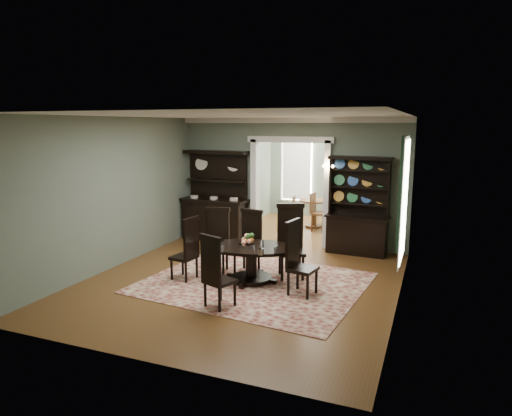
{
  "coord_description": "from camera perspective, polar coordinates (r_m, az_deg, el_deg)",
  "views": [
    {
      "loc": [
        3.19,
        -7.27,
        2.84
      ],
      "look_at": [
        0.08,
        0.6,
        1.29
      ],
      "focal_mm": 32.0,
      "sensor_mm": 36.0,
      "label": 1
    }
  ],
  "objects": [
    {
      "name": "parlor_table",
      "position": [
        12.82,
        7.28,
        -0.18
      ],
      "size": [
        0.84,
        0.84,
        0.78
      ],
      "color": "brown",
      "rests_on": "parlor_floor"
    },
    {
      "name": "welsh_dresser",
      "position": [
        10.36,
        12.6,
        -1.33
      ],
      "size": [
        1.41,
        0.59,
        2.16
      ],
      "rotation": [
        0.0,
        0.0,
        -0.06
      ],
      "color": "black",
      "rests_on": "floor"
    },
    {
      "name": "wall_sconce",
      "position": [
        10.4,
        9.1,
        5.0
      ],
      "size": [
        0.27,
        0.21,
        0.21
      ],
      "color": "gold",
      "rests_on": "back_wall_right"
    },
    {
      "name": "doorway_trim",
      "position": [
        10.82,
        4.31,
        3.86
      ],
      "size": [
        2.08,
        0.25,
        2.57
      ],
      "color": "silver",
      "rests_on": "floor"
    },
    {
      "name": "right_window",
      "position": [
        8.31,
        17.91,
        1.28
      ],
      "size": [
        0.15,
        1.47,
        2.12
      ],
      "color": "white",
      "rests_on": "wall_right"
    },
    {
      "name": "parlor_chair_left",
      "position": [
        12.69,
        4.28,
        -0.34
      ],
      "size": [
        0.39,
        0.38,
        0.91
      ],
      "rotation": [
        0.0,
        0.0,
        1.67
      ],
      "color": "brown",
      "rests_on": "parlor_floor"
    },
    {
      "name": "chair_end_left",
      "position": [
        8.48,
        -8.49,
        -4.88
      ],
      "size": [
        0.47,
        0.49,
        1.19
      ],
      "rotation": [
        0.0,
        0.0,
        1.44
      ],
      "color": "black",
      "rests_on": "rug"
    },
    {
      "name": "centerpiece",
      "position": [
        8.25,
        -1.21,
        -4.4
      ],
      "size": [
        1.47,
        0.95,
        0.24
      ],
      "color": "silver",
      "rests_on": "dining_table"
    },
    {
      "name": "sideboard",
      "position": [
        11.4,
        -5.1,
        -0.11
      ],
      "size": [
        1.71,
        0.68,
        2.22
      ],
      "rotation": [
        0.0,
        0.0,
        -0.05
      ],
      "color": "black",
      "rests_on": "floor"
    },
    {
      "name": "parlor_chair_right",
      "position": [
        12.38,
        7.61,
        -0.36
      ],
      "size": [
        0.45,
        0.44,
        1.04
      ],
      "rotation": [
        0.0,
        0.0,
        -1.68
      ],
      "color": "brown",
      "rests_on": "parlor_floor"
    },
    {
      "name": "chair_far_right",
      "position": [
        8.63,
        4.36,
        -3.82
      ],
      "size": [
        0.67,
        0.65,
        1.39
      ],
      "rotation": [
        0.0,
        0.0,
        3.57
      ],
      "color": "black",
      "rests_on": "rug"
    },
    {
      "name": "dining_table",
      "position": [
        8.38,
        -0.59,
        -6.11
      ],
      "size": [
        1.85,
        1.82,
        0.67
      ],
      "rotation": [
        0.0,
        0.0,
        0.19
      ],
      "color": "black",
      "rests_on": "rug"
    },
    {
      "name": "parlor",
      "position": [
        13.26,
        7.57,
        4.56
      ],
      "size": [
        3.51,
        3.5,
        3.01
      ],
      "color": "brown",
      "rests_on": "ground"
    },
    {
      "name": "chair_far_left",
      "position": [
        8.96,
        -4.87,
        -3.76
      ],
      "size": [
        0.55,
        0.54,
        1.25
      ],
      "rotation": [
        0.0,
        0.0,
        3.38
      ],
      "color": "black",
      "rests_on": "rug"
    },
    {
      "name": "chair_far_mid",
      "position": [
        8.89,
        -0.81,
        -3.92
      ],
      "size": [
        0.51,
        0.49,
        1.23
      ],
      "rotation": [
        0.0,
        0.0,
        2.99
      ],
      "color": "black",
      "rests_on": "rug"
    },
    {
      "name": "room",
      "position": [
        8.08,
        -1.95,
        1.36
      ],
      "size": [
        5.51,
        6.01,
        3.01
      ],
      "color": "brown",
      "rests_on": "ground"
    },
    {
      "name": "chair_end_right",
      "position": [
        7.74,
        5.16,
        -5.95
      ],
      "size": [
        0.52,
        0.54,
        1.27
      ],
      "rotation": [
        0.0,
        0.0,
        -1.74
      ],
      "color": "black",
      "rests_on": "rug"
    },
    {
      "name": "rug",
      "position": [
        8.42,
        -0.25,
        -9.3
      ],
      "size": [
        4.1,
        3.5,
        0.01
      ],
      "primitive_type": "cube",
      "rotation": [
        0.0,
        0.0,
        -0.1
      ],
      "color": "maroon",
      "rests_on": "floor"
    },
    {
      "name": "chair_near",
      "position": [
        7.14,
        -5.16,
        -7.74
      ],
      "size": [
        0.56,
        0.55,
        1.19
      ],
      "rotation": [
        0.0,
        0.0,
        -0.37
      ],
      "color": "black",
      "rests_on": "rug"
    }
  ]
}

